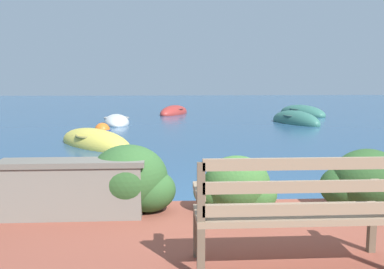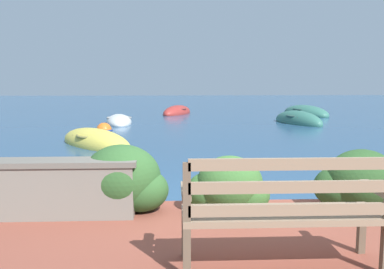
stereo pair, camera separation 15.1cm
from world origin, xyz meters
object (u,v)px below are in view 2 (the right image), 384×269
object	(u,v)px
rowboat_mid	(298,122)
rowboat_outer	(306,114)
rowboat_nearest	(95,143)
rowboat_distant	(177,113)
park_bench	(283,209)
mooring_buoy	(104,130)
rowboat_far	(119,122)

from	to	relation	value
rowboat_mid	rowboat_outer	bearing A→B (deg)	139.24
rowboat_nearest	rowboat_distant	xyz separation A→B (m)	(2.23, 9.99, -0.00)
rowboat_distant	rowboat_nearest	bearing A→B (deg)	12.44
rowboat_mid	rowboat_outer	distance (m)	4.08
park_bench	rowboat_distant	xyz separation A→B (m)	(-0.65, 17.83, -0.64)
rowboat_outer	mooring_buoy	bearing A→B (deg)	107.99
rowboat_far	mooring_buoy	size ratio (longest dim) A/B	5.32
rowboat_far	rowboat_outer	bearing A→B (deg)	-76.74
park_bench	mooring_buoy	xyz separation A→B (m)	(-3.07, 10.49, -0.62)
rowboat_outer	rowboat_distant	distance (m)	6.22
park_bench	rowboat_far	size ratio (longest dim) A/B	0.55
park_bench	mooring_buoy	size ratio (longest dim) A/B	2.92
rowboat_nearest	rowboat_outer	xyz separation A→B (m)	(8.38, 9.07, 0.01)
park_bench	rowboat_outer	size ratio (longest dim) A/B	0.48
rowboat_nearest	rowboat_far	xyz separation A→B (m)	(-0.09, 5.72, -0.01)
rowboat_far	rowboat_nearest	bearing A→B (deg)	172.64
rowboat_nearest	mooring_buoy	size ratio (longest dim) A/B	5.39
mooring_buoy	rowboat_far	bearing A→B (deg)	88.15
park_bench	rowboat_outer	world-z (taller)	park_bench
rowboat_far	rowboat_outer	size ratio (longest dim) A/B	0.87
rowboat_distant	mooring_buoy	world-z (taller)	rowboat_distant
mooring_buoy	rowboat_distant	bearing A→B (deg)	71.76
rowboat_nearest	rowboat_far	size ratio (longest dim) A/B	1.01
rowboat_mid	rowboat_distant	xyz separation A→B (m)	(-4.66, 4.72, -0.01)
rowboat_outer	mooring_buoy	distance (m)	10.71
mooring_buoy	park_bench	bearing A→B (deg)	-73.69
rowboat_far	rowboat_mid	bearing A→B (deg)	-101.98
rowboat_far	rowboat_distant	size ratio (longest dim) A/B	1.08
rowboat_outer	rowboat_far	bearing A→B (deg)	92.72
rowboat_mid	rowboat_distant	world-z (taller)	rowboat_mid
park_bench	rowboat_mid	xyz separation A→B (m)	(4.01, 13.11, -0.63)
rowboat_outer	mooring_buoy	size ratio (longest dim) A/B	6.09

